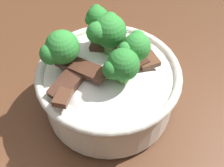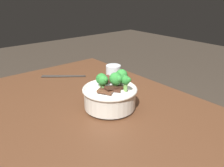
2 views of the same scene
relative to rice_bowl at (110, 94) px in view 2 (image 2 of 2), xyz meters
The scene contains 4 objects.
dining_table 0.18m from the rice_bowl, 67.49° to the right, with size 1.26×0.81×0.82m.
rice_bowl is the anchor object (origin of this frame).
drinking_glass 0.22m from the rice_bowl, 137.09° to the left, with size 0.07×0.07×0.10m.
chopsticks_pair 0.42m from the rice_bowl, behind, with size 0.15×0.19×0.01m.
Camera 2 is at (0.56, -0.41, 1.23)m, focal length 36.23 mm.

